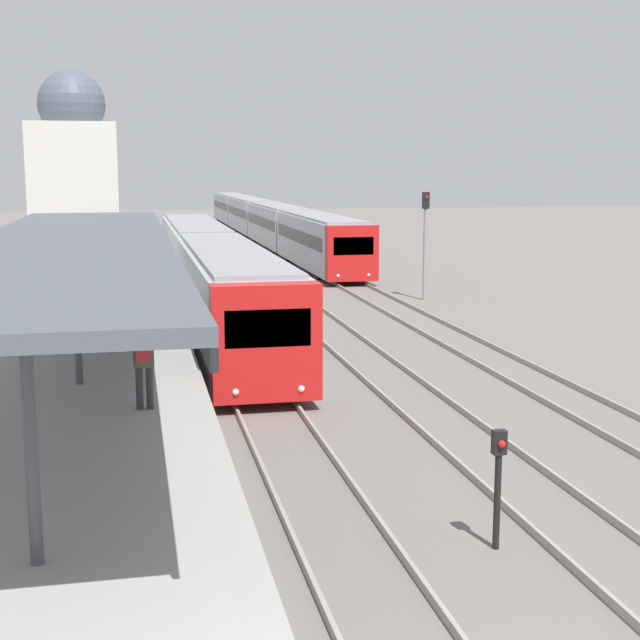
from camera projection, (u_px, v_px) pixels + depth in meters
name	position (u px, v px, depth m)	size (l,w,h in m)	color
platform_canopy	(76.00, 244.00, 19.08)	(4.00, 23.15, 3.21)	#4C515B
person_on_platform	(144.00, 360.00, 17.32)	(0.40, 0.40, 1.66)	#2D2D33
train_near	(210.00, 268.00, 34.96)	(2.55, 30.74, 3.10)	red
train_far	(263.00, 219.00, 70.73)	(2.52, 59.15, 3.04)	red
signal_post_near	(498.00, 476.00, 13.00)	(0.20, 0.21, 1.82)	black
signal_mast_far	(425.00, 232.00, 37.85)	(0.28, 0.29, 4.61)	gray
distant_domed_building	(75.00, 177.00, 50.35)	(4.85, 4.85, 11.01)	silver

